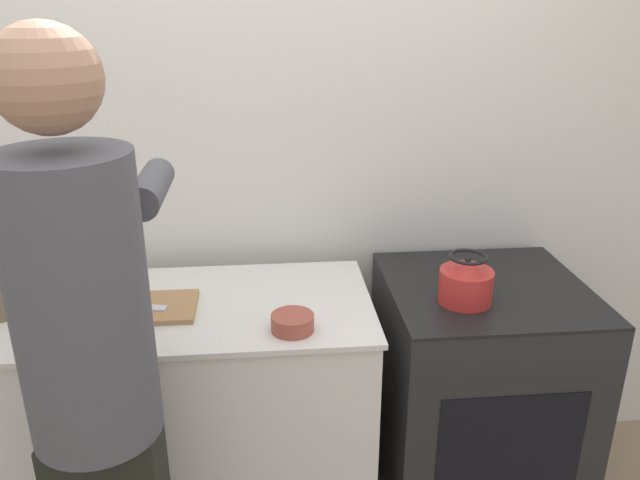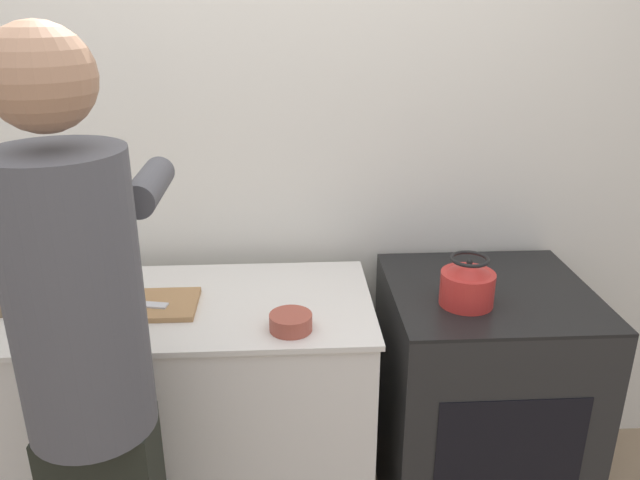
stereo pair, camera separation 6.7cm
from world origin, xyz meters
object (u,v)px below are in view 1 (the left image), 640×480
at_px(person, 93,373).
at_px(bowl_prep, 292,323).
at_px(knife, 136,307).
at_px(kettle, 466,282).
at_px(oven, 475,397).
at_px(cutting_board, 152,308).

bearing_deg(person, bowl_prep, 33.19).
distance_m(knife, kettle, 1.07).
distance_m(oven, bowl_prep, 0.87).
bearing_deg(knife, bowl_prep, -6.39).
bearing_deg(oven, bowl_prep, -161.65).
xyz_separation_m(cutting_board, bowl_prep, (0.45, -0.17, 0.02)).
relative_size(person, knife, 9.74).
relative_size(person, kettle, 10.33).
xyz_separation_m(oven, knife, (-1.19, -0.07, 0.47)).
relative_size(cutting_board, bowl_prep, 2.16).
distance_m(cutting_board, kettle, 1.03).
height_order(knife, kettle, kettle).
xyz_separation_m(person, cutting_board, (0.06, 0.50, -0.09)).
xyz_separation_m(kettle, bowl_prep, (-0.58, -0.12, -0.05)).
height_order(oven, kettle, kettle).
relative_size(knife, kettle, 1.06).
bearing_deg(cutting_board, kettle, -2.77).
height_order(cutting_board, bowl_prep, bowl_prep).
xyz_separation_m(person, knife, (0.01, 0.49, -0.07)).
height_order(knife, bowl_prep, bowl_prep).
height_order(cutting_board, knife, knife).
distance_m(person, knife, 0.49).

